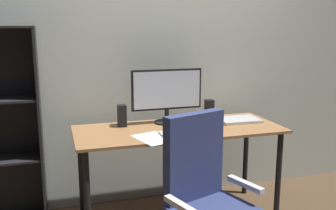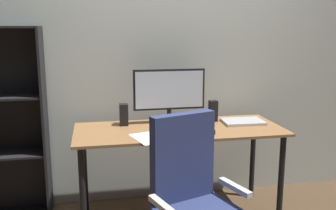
{
  "view_description": "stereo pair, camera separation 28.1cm",
  "coord_description": "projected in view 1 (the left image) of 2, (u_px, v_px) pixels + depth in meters",
  "views": [
    {
      "loc": [
        -0.89,
        -2.64,
        1.49
      ],
      "look_at": [
        -0.09,
        -0.0,
        0.93
      ],
      "focal_mm": 40.49,
      "sensor_mm": 36.0,
      "label": 1
    },
    {
      "loc": [
        -0.62,
        -2.71,
        1.49
      ],
      "look_at": [
        -0.09,
        -0.0,
        0.93
      ],
      "focal_mm": 40.49,
      "sensor_mm": 36.0,
      "label": 2
    }
  ],
  "objects": [
    {
      "name": "back_wall",
      "position": [
        161.0,
        50.0,
        3.23
      ],
      "size": [
        6.4,
        0.1,
        2.6
      ],
      "primitive_type": "cube",
      "color": "beige",
      "rests_on": "ground"
    },
    {
      "name": "desk",
      "position": [
        179.0,
        139.0,
        2.9
      ],
      "size": [
        1.57,
        0.64,
        0.74
      ],
      "color": "olive",
      "rests_on": "ground"
    },
    {
      "name": "monitor",
      "position": [
        167.0,
        92.0,
        2.99
      ],
      "size": [
        0.57,
        0.2,
        0.43
      ],
      "color": "black",
      "rests_on": "desk"
    },
    {
      "name": "keyboard",
      "position": [
        180.0,
        133.0,
        2.72
      ],
      "size": [
        0.29,
        0.11,
        0.02
      ],
      "primitive_type": "cube",
      "rotation": [
        0.0,
        0.0,
        0.0
      ],
      "color": "#B7BABC",
      "rests_on": "desk"
    },
    {
      "name": "mouse",
      "position": [
        211.0,
        130.0,
        2.77
      ],
      "size": [
        0.06,
        0.1,
        0.03
      ],
      "primitive_type": "cube",
      "rotation": [
        0.0,
        0.0,
        -0.09
      ],
      "color": "black",
      "rests_on": "desk"
    },
    {
      "name": "coffee_mug",
      "position": [
        189.0,
        120.0,
        2.92
      ],
      "size": [
        0.09,
        0.07,
        0.1
      ],
      "color": "#387F51",
      "rests_on": "desk"
    },
    {
      "name": "laptop",
      "position": [
        239.0,
        120.0,
        3.09
      ],
      "size": [
        0.33,
        0.24,
        0.02
      ],
      "primitive_type": "cube",
      "rotation": [
        0.0,
        0.0,
        -0.05
      ],
      "color": "#B7BABC",
      "rests_on": "desk"
    },
    {
      "name": "speaker_left",
      "position": [
        122.0,
        116.0,
        2.91
      ],
      "size": [
        0.06,
        0.07,
        0.17
      ],
      "primitive_type": "cube",
      "color": "black",
      "rests_on": "desk"
    },
    {
      "name": "speaker_right",
      "position": [
        209.0,
        110.0,
        3.12
      ],
      "size": [
        0.06,
        0.07,
        0.17
      ],
      "primitive_type": "cube",
      "color": "black",
      "rests_on": "desk"
    },
    {
      "name": "paper_sheet",
      "position": [
        154.0,
        138.0,
        2.61
      ],
      "size": [
        0.28,
        0.34,
        0.0
      ],
      "primitive_type": "cube",
      "rotation": [
        0.0,
        0.0,
        0.29
      ],
      "color": "white",
      "rests_on": "desk"
    }
  ]
}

